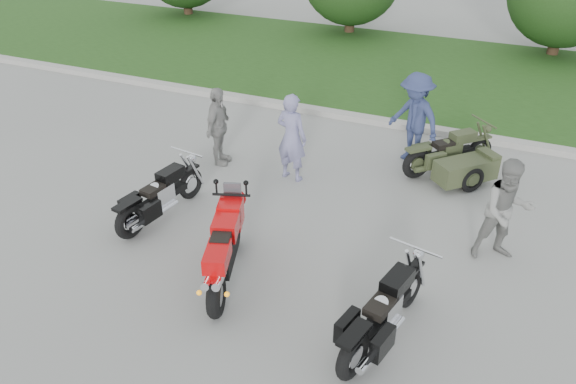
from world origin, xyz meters
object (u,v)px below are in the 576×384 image
at_px(sportbike_red, 224,249).
at_px(cruiser_right, 382,316).
at_px(person_stripe, 292,137).
at_px(cruiser_sidecar, 457,163).
at_px(person_back, 218,127).
at_px(person_denim, 414,118).
at_px(cruiser_left, 158,198).
at_px(person_grey, 506,211).

distance_m(sportbike_red, cruiser_right, 2.54).
relative_size(cruiser_right, person_stripe, 1.24).
relative_size(cruiser_sidecar, person_back, 1.17).
distance_m(cruiser_sidecar, person_stripe, 3.37).
height_order(cruiser_right, person_denim, person_denim).
distance_m(cruiser_right, person_back, 5.88).
bearing_deg(sportbike_red, cruiser_right, -25.26).
distance_m(cruiser_left, person_grey, 5.88).
height_order(cruiser_left, person_denim, person_denim).
xyz_separation_m(sportbike_red, person_stripe, (-0.38, 3.42, 0.29)).
relative_size(cruiser_right, person_denim, 1.16).
height_order(cruiser_sidecar, person_denim, person_denim).
bearing_deg(person_denim, cruiser_right, -52.61).
distance_m(sportbike_red, person_stripe, 3.46).
distance_m(cruiser_right, person_grey, 2.93).
bearing_deg(cruiser_right, person_grey, 77.23).
xyz_separation_m(person_stripe, person_grey, (4.14, -1.08, -0.03)).
distance_m(cruiser_left, cruiser_right, 4.67).
relative_size(sportbike_red, person_denim, 1.10).
bearing_deg(cruiser_right, person_stripe, 140.77).
bearing_deg(person_back, cruiser_sidecar, -81.60).
xyz_separation_m(cruiser_right, person_grey, (1.25, 2.62, 0.43)).
xyz_separation_m(cruiser_sidecar, person_grey, (1.06, -2.33, 0.48)).
distance_m(person_grey, person_back, 5.91).
height_order(person_stripe, person_back, person_stripe).
distance_m(sportbike_red, person_back, 3.99).
bearing_deg(cruiser_left, person_stripe, 64.92).
bearing_deg(person_grey, person_stripe, 138.74).
bearing_deg(cruiser_right, cruiser_sidecar, 100.54).
height_order(person_grey, person_back, person_grey).
height_order(cruiser_left, person_grey, person_grey).
distance_m(person_stripe, person_grey, 4.28).
bearing_deg(person_stripe, cruiser_right, 137.78).
bearing_deg(cruiser_left, cruiser_right, -7.95).
xyz_separation_m(cruiser_left, cruiser_sidecar, (4.66, 3.60, -0.03)).
distance_m(sportbike_red, cruiser_left, 2.24).
distance_m(person_grey, person_denim, 3.56).
bearing_deg(person_grey, cruiser_right, -142.15).
bearing_deg(cruiser_right, person_back, 153.70).
height_order(sportbike_red, person_stripe, person_stripe).
relative_size(person_grey, person_denim, 0.90).
bearing_deg(person_denim, sportbike_red, -79.18).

